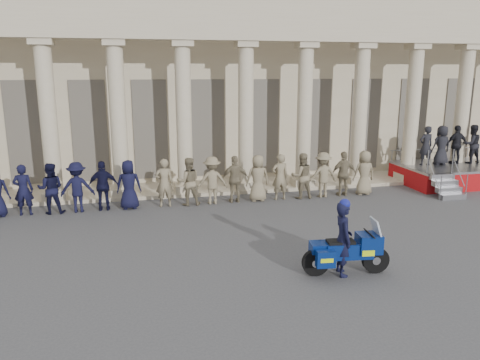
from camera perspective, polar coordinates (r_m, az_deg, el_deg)
ground at (r=12.73m, az=3.31°, el=-10.53°), size 90.00×90.00×0.00m
building at (r=26.15m, az=-5.61°, el=11.79°), size 40.00×12.50×9.00m
officer_rank at (r=18.09m, az=-13.75°, el=-0.56°), size 20.84×0.71×1.88m
reviewing_stand at (r=23.59m, az=24.43°, el=2.88°), size 4.39×4.17×2.69m
motorcycle at (r=12.36m, az=12.92°, el=-8.40°), size 2.29×0.99×1.47m
rider at (r=12.20m, az=12.44°, el=-6.87°), size 0.54×0.75×2.02m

